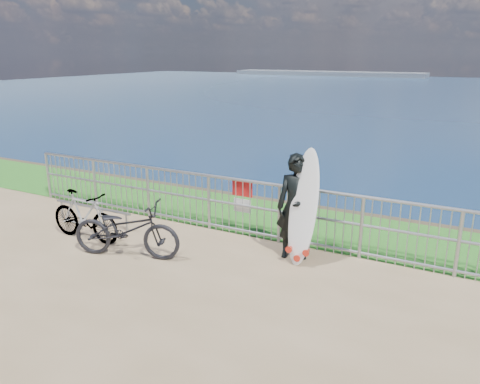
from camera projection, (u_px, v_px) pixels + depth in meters
The scene contains 8 objects.
grass_strip at pixel (256, 216), 10.07m from camera, with size 120.00×120.00×0.00m, color #21681C.
seascape at pixel (327, 76), 153.55m from camera, with size 260.00×260.00×5.00m.
railing at pixel (232, 205), 8.97m from camera, with size 10.06×0.10×1.13m.
surfer at pixel (296, 207), 7.83m from camera, with size 0.66×0.43×1.81m, color black.
surfboard at pixel (303, 212), 7.62m from camera, with size 0.58×0.53×1.94m.
bicycle_near at pixel (126, 229), 7.96m from camera, with size 0.66×1.89×0.99m, color black.
bicycle_far at pixel (84, 216), 8.68m from camera, with size 0.45×1.59×0.95m, color black.
bike_rack at pixel (92, 209), 9.47m from camera, with size 1.97×0.05×0.41m.
Camera 1 is at (4.10, -5.88, 3.40)m, focal length 35.00 mm.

